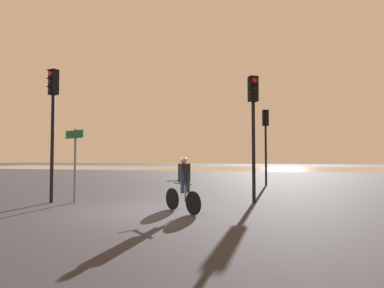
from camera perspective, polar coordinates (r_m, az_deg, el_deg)
ground_plane at (r=9.29m, az=-9.89°, el=-12.41°), size 120.00×120.00×0.00m
water_strip at (r=41.43m, az=7.59°, el=-4.63°), size 80.00×16.00×0.01m
traffic_light_far_right at (r=17.48m, az=13.85°, el=2.12°), size 0.37×0.39×4.27m
traffic_light_near_left at (r=11.80m, az=-24.98°, el=5.86°), size 0.39×0.41×4.73m
traffic_light_near_right at (r=10.87m, az=11.60°, el=5.52°), size 0.39×0.41×4.48m
direction_sign_post at (r=11.40m, az=-21.43°, el=-1.86°), size 1.00×0.51×2.60m
cyclist at (r=8.75m, az=-1.64°, el=-7.65°), size 1.33×1.14×1.62m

